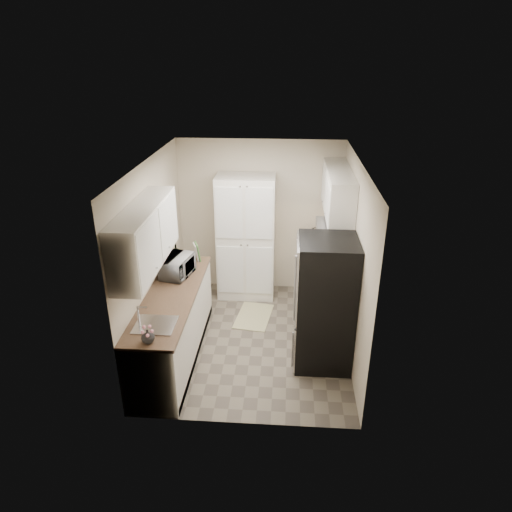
% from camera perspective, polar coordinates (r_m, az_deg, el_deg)
% --- Properties ---
extents(ground, '(3.20, 3.20, 0.00)m').
position_cam_1_polar(ground, '(6.54, -0.47, -10.29)').
color(ground, '#665B4C').
rests_on(ground, ground).
extents(room_shell, '(2.64, 3.24, 2.52)m').
position_cam_1_polar(room_shell, '(5.77, -0.71, 3.07)').
color(room_shell, beige).
rests_on(room_shell, ground).
extents(pantry_cabinet, '(0.90, 0.55, 2.00)m').
position_cam_1_polar(pantry_cabinet, '(7.24, -1.25, 2.29)').
color(pantry_cabinet, silver).
rests_on(pantry_cabinet, ground).
extents(base_cabinet_left, '(0.60, 2.30, 0.88)m').
position_cam_1_polar(base_cabinet_left, '(6.09, -10.24, -8.64)').
color(base_cabinet_left, silver).
rests_on(base_cabinet_left, ground).
extents(countertop_left, '(0.63, 2.33, 0.04)m').
position_cam_1_polar(countertop_left, '(5.86, -10.57, -4.86)').
color(countertop_left, brown).
rests_on(countertop_left, base_cabinet_left).
extents(base_cabinet_right, '(0.60, 0.80, 0.88)m').
position_cam_1_polar(base_cabinet_right, '(7.35, 7.98, -2.39)').
color(base_cabinet_right, silver).
rests_on(base_cabinet_right, ground).
extents(countertop_right, '(0.63, 0.83, 0.04)m').
position_cam_1_polar(countertop_right, '(7.16, 8.20, 0.90)').
color(countertop_right, brown).
rests_on(countertop_right, base_cabinet_right).
extents(electric_range, '(0.71, 0.78, 1.13)m').
position_cam_1_polar(electric_range, '(6.63, 8.25, -5.21)').
color(electric_range, '#B7B7BC').
rests_on(electric_range, ground).
extents(refrigerator, '(0.70, 0.72, 1.70)m').
position_cam_1_polar(refrigerator, '(5.75, 8.61, -5.90)').
color(refrigerator, '#B7B7BC').
rests_on(refrigerator, ground).
extents(microwave, '(0.44, 0.56, 0.27)m').
position_cam_1_polar(microwave, '(6.24, -9.81, -1.27)').
color(microwave, silver).
rests_on(microwave, countertop_left).
extents(wine_bottle, '(0.08, 0.08, 0.30)m').
position_cam_1_polar(wine_bottle, '(6.55, -9.95, 0.12)').
color(wine_bottle, black).
rests_on(wine_bottle, countertop_left).
extents(flower_vase, '(0.17, 0.17, 0.15)m').
position_cam_1_polar(flower_vase, '(4.96, -13.38, -9.74)').
color(flower_vase, beige).
rests_on(flower_vase, countertop_left).
extents(cutting_board, '(0.09, 0.20, 0.26)m').
position_cam_1_polar(cutting_board, '(6.68, -7.29, 0.58)').
color(cutting_board, '#4D8D3E').
rests_on(cutting_board, countertop_left).
extents(toaster_oven, '(0.33, 0.41, 0.23)m').
position_cam_1_polar(toaster_oven, '(7.07, 8.07, 1.82)').
color(toaster_oven, '#BDBCC1').
rests_on(toaster_oven, countertop_right).
extents(fruit_basket, '(0.33, 0.33, 0.11)m').
position_cam_1_polar(fruit_basket, '(7.00, 7.98, 3.12)').
color(fruit_basket, orange).
rests_on(fruit_basket, toaster_oven).
extents(kitchen_mat, '(0.59, 0.84, 0.01)m').
position_cam_1_polar(kitchen_mat, '(7.03, -0.28, -7.53)').
color(kitchen_mat, '#BDB681').
rests_on(kitchen_mat, ground).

